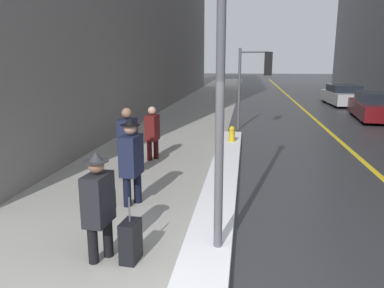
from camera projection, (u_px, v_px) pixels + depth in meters
The scene contains 13 objects.
sidewalk_slab at pixel (192, 116), 18.93m from camera, with size 4.00×80.00×0.01m.
road_centre_stripe at pixel (315, 119), 18.09m from camera, with size 0.16×80.00×0.00m.
snow_bank_curb at pixel (223, 178), 8.70m from camera, with size 0.70×10.71×0.19m.
lamp_post at pixel (221, 21), 4.65m from camera, with size 0.28×0.28×5.49m.
traffic_light_near at pixel (258, 72), 14.71m from camera, with size 1.31×0.32×3.24m.
pedestrian_with_shoulder_bag at pixel (99, 202), 5.13m from camera, with size 0.34×0.71×1.58m.
pedestrian_in_fedora at pixel (131, 158), 7.13m from camera, with size 0.37×0.56×1.73m.
pedestrian_nearside at pixel (128, 139), 8.93m from camera, with size 0.36×0.57×1.68m.
pedestrian_in_glasses at pixel (153, 131), 10.49m from camera, with size 0.33×0.72×1.52m.
parked_car_maroon at pixel (377, 107), 17.85m from camera, with size 2.33×4.77×1.30m.
parked_car_silver at pixel (343, 95), 23.68m from camera, with size 1.92×4.58×1.28m.
rolling_suitcase at pixel (131, 241), 5.21m from camera, with size 0.25×0.38×0.95m.
fire_hydrant at pixel (232, 137), 12.12m from camera, with size 0.20×0.20×0.70m.
Camera 1 is at (0.70, -3.58, 2.76)m, focal length 35.00 mm.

